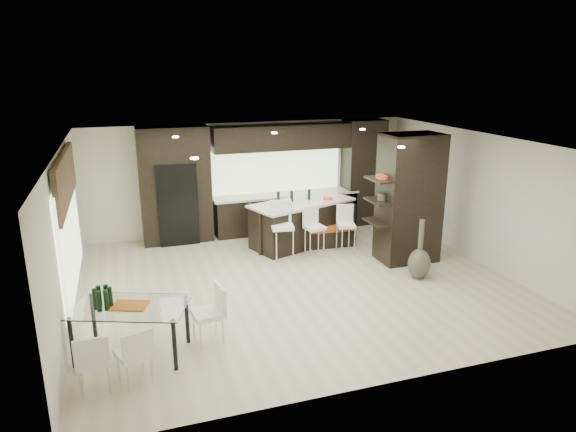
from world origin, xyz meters
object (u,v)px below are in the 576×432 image
object	(u,v)px
kitchen_island	(302,223)
chair_far	(94,363)
chair_end	(208,317)
stool_mid	(314,236)
floor_vase	(420,249)
dining_table	(132,330)
bench	(327,236)
stool_left	(282,237)
chair_near	(134,357)
stool_right	(346,233)

from	to	relation	value
kitchen_island	chair_far	bearing A→B (deg)	-153.76
chair_end	stool_mid	bearing A→B (deg)	-51.84
floor_vase	chair_far	xyz separation A→B (m)	(-5.90, -1.86, -0.21)
dining_table	chair_end	bearing A→B (deg)	20.74
bench	floor_vase	size ratio (longest dim) A/B	1.03
stool_left	chair_far	xyz separation A→B (m)	(-3.67, -3.64, -0.13)
kitchen_island	bench	bearing A→B (deg)	-50.13
stool_left	chair_near	bearing A→B (deg)	-121.81
floor_vase	stool_mid	bearing A→B (deg)	129.23
stool_right	chair_far	distance (m)	6.34
bench	chair_far	bearing A→B (deg)	-135.31
bench	chair_far	distance (m)	6.47
stool_right	floor_vase	bearing A→B (deg)	-55.14
kitchen_island	stool_left	distance (m)	1.13
chair_end	chair_far	bearing A→B (deg)	106.94
stool_mid	chair_near	world-z (taller)	stool_mid
floor_vase	chair_far	world-z (taller)	floor_vase
kitchen_island	chair_near	distance (m)	5.96
stool_left	floor_vase	bearing A→B (deg)	-29.32
kitchen_island	chair_end	xyz separation A→B (m)	(-2.84, -3.76, -0.10)
stool_mid	chair_end	bearing A→B (deg)	-145.03
stool_right	chair_end	xyz separation A→B (m)	(-3.58, -2.95, -0.02)
bench	chair_near	world-z (taller)	chair_near
kitchen_island	stool_left	world-z (taller)	stool_left
stool_mid	chair_far	xyz separation A→B (m)	(-4.42, -3.67, -0.05)
kitchen_island	stool_mid	bearing A→B (deg)	-109.23
stool_right	bench	world-z (taller)	stool_right
stool_mid	stool_right	world-z (taller)	stool_mid
bench	chair_end	world-z (taller)	chair_end
chair_far	chair_end	world-z (taller)	chair_end
bench	chair_near	size ratio (longest dim) A/B	1.64
kitchen_island	chair_near	world-z (taller)	kitchen_island
stool_mid	stool_right	distance (m)	0.75
stool_mid	dining_table	size ratio (longest dim) A/B	0.56
kitchen_island	bench	distance (m)	0.66
floor_vase	chair_end	size ratio (longest dim) A/B	1.47
stool_mid	dining_table	world-z (taller)	stool_mid
stool_left	stool_mid	size ratio (longest dim) A/B	1.17
bench	dining_table	bearing A→B (deg)	-137.76
stool_left	stool_right	distance (m)	1.50
chair_far	chair_near	bearing A→B (deg)	-1.82
stool_right	chair_far	world-z (taller)	stool_right
stool_left	floor_vase	size ratio (longest dim) A/B	0.85
stool_left	chair_end	xyz separation A→B (m)	(-2.09, -2.91, -0.10)
bench	chair_near	xyz separation A→B (m)	(-4.44, -4.18, 0.14)
dining_table	chair_end	xyz separation A→B (m)	(1.09, 0.00, 0.03)
dining_table	chair_end	distance (m)	1.09
stool_left	dining_table	bearing A→B (deg)	-128.18
dining_table	chair_near	bearing A→B (deg)	-69.26
stool_mid	floor_vase	xyz separation A→B (m)	(1.49, -1.82, 0.16)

